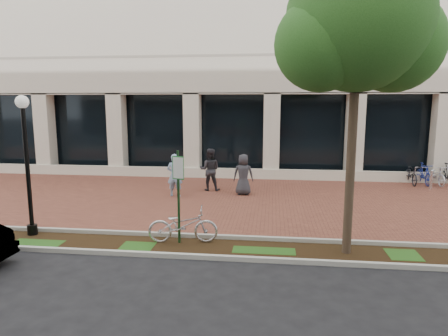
# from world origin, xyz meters

# --- Properties ---
(ground) EXTENTS (120.00, 120.00, 0.00)m
(ground) POSITION_xyz_m (0.00, 0.00, 0.00)
(ground) COLOR black
(ground) RESTS_ON ground
(brick_plaza) EXTENTS (40.00, 9.00, 0.01)m
(brick_plaza) POSITION_xyz_m (0.00, 0.00, 0.01)
(brick_plaza) COLOR brown
(brick_plaza) RESTS_ON ground
(planting_strip) EXTENTS (40.00, 1.50, 0.01)m
(planting_strip) POSITION_xyz_m (0.00, -5.25, 0.01)
(planting_strip) COLOR black
(planting_strip) RESTS_ON ground
(curb_plaza_side) EXTENTS (40.00, 0.12, 0.12)m
(curb_plaza_side) POSITION_xyz_m (0.00, -4.50, 0.06)
(curb_plaza_side) COLOR #ACADA3
(curb_plaza_side) RESTS_ON ground
(curb_street_side) EXTENTS (40.00, 0.12, 0.12)m
(curb_street_side) POSITION_xyz_m (0.00, -6.00, 0.06)
(curb_street_side) COLOR #ACADA3
(curb_street_side) RESTS_ON ground
(parking_sign) EXTENTS (0.34, 0.07, 2.53)m
(parking_sign) POSITION_xyz_m (-0.40, -4.98, 1.60)
(parking_sign) COLOR #153A1A
(parking_sign) RESTS_ON ground
(lamppost) EXTENTS (0.36, 0.36, 3.97)m
(lamppost) POSITION_xyz_m (-4.77, -4.79, 2.25)
(lamppost) COLOR black
(lamppost) RESTS_ON ground
(street_tree) EXTENTS (4.02, 3.35, 7.35)m
(street_tree) POSITION_xyz_m (4.02, -5.11, 5.46)
(street_tree) COLOR #4C3B2B
(street_tree) RESTS_ON ground
(locked_bicycle) EXTENTS (1.95, 0.91, 0.99)m
(locked_bicycle) POSITION_xyz_m (-0.31, -4.90, 0.49)
(locked_bicycle) COLOR silver
(locked_bicycle) RESTS_ON ground
(pedestrian_left) EXTENTS (0.64, 0.43, 1.74)m
(pedestrian_left) POSITION_xyz_m (-1.84, 0.37, 0.87)
(pedestrian_left) COLOR #7F9CBD
(pedestrian_left) RESTS_ON ground
(pedestrian_mid) EXTENTS (0.89, 0.70, 1.82)m
(pedestrian_mid) POSITION_xyz_m (-0.60, 1.63, 0.91)
(pedestrian_mid) COLOR #26252A
(pedestrian_mid) RESTS_ON ground
(pedestrian_right) EXTENTS (0.85, 0.57, 1.69)m
(pedestrian_right) POSITION_xyz_m (0.89, 0.97, 0.85)
(pedestrian_right) COLOR #2C2C32
(pedestrian_right) RESTS_ON ground
(bollard) EXTENTS (0.12, 0.12, 0.88)m
(bollard) POSITION_xyz_m (8.96, 2.96, 0.45)
(bollard) COLOR #B9B9BE
(bollard) RESTS_ON ground
(bike_rack_cluster) EXTENTS (3.49, 1.79, 1.00)m
(bike_rack_cluster) POSITION_xyz_m (9.83, 4.06, 0.47)
(bike_rack_cluster) COLOR black
(bike_rack_cluster) RESTS_ON ground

